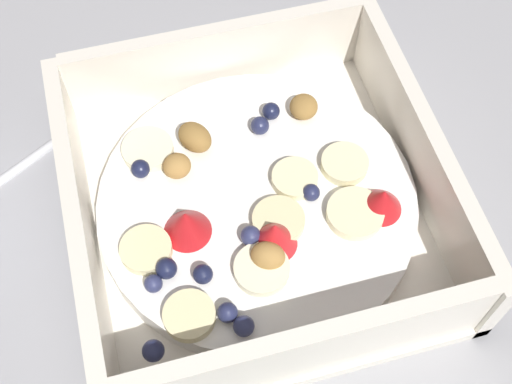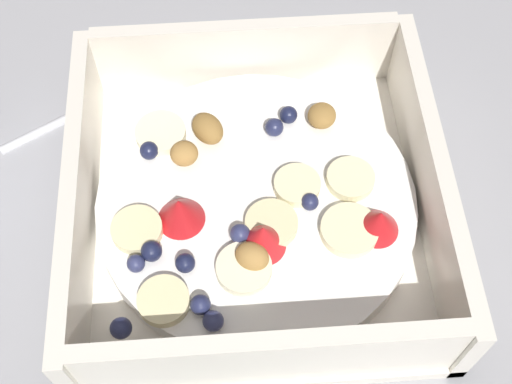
{
  "view_description": "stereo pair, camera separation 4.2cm",
  "coord_description": "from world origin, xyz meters",
  "views": [
    {
      "loc": [
        -0.21,
        0.07,
        0.4
      ],
      "look_at": [
        0.0,
        0.02,
        0.03
      ],
      "focal_mm": 47.76,
      "sensor_mm": 36.0,
      "label": 1
    },
    {
      "loc": [
        -0.21,
        0.03,
        0.4
      ],
      "look_at": [
        0.0,
        0.02,
        0.03
      ],
      "focal_mm": 47.76,
      "sensor_mm": 36.0,
      "label": 2
    }
  ],
  "objects": [
    {
      "name": "fruit_bowl",
      "position": [
        0.0,
        0.02,
        0.02
      ],
      "size": [
        0.23,
        0.23,
        0.07
      ],
      "color": "white",
      "rests_on": "ground"
    },
    {
      "name": "spoon",
      "position": [
        0.13,
        0.08,
        0.0
      ],
      "size": [
        0.1,
        0.16,
        0.01
      ],
      "color": "silver",
      "rests_on": "ground"
    },
    {
      "name": "ground_plane",
      "position": [
        0.0,
        0.0,
        0.0
      ],
      "size": [
        2.4,
        2.4,
        0.0
      ],
      "primitive_type": "plane",
      "color": "#9E9EA3"
    }
  ]
}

